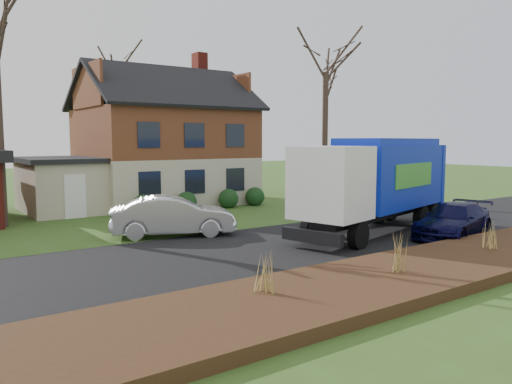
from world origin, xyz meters
TOP-DOWN VIEW (x-y plane):
  - ground at (0.00, 0.00)m, footprint 120.00×120.00m
  - road at (0.00, 0.00)m, footprint 80.00×7.00m
  - mulch_verge at (0.00, -5.30)m, footprint 80.00×3.50m
  - main_house at (1.49, 13.91)m, footprint 12.95×8.95m
  - garbage_truck at (4.66, -0.17)m, footprint 9.17×4.46m
  - silver_sedan at (-2.36, 3.94)m, footprint 5.03×3.32m
  - navy_wagon at (6.34, -2.52)m, footprint 4.79×2.79m
  - tree_front_east at (10.54, 9.21)m, footprint 4.05×4.05m
  - tree_back at (2.58, 23.24)m, footprint 3.74×3.74m
  - grass_clump_west at (-4.33, -4.79)m, footprint 0.37×0.30m
  - grass_clump_mid at (-0.47, -5.37)m, footprint 0.38×0.31m
  - grass_clump_east at (4.29, -5.18)m, footprint 0.36×0.29m

SIDE VIEW (x-z plane):
  - ground at x=0.00m, z-range 0.00..0.00m
  - road at x=0.00m, z-range 0.00..0.02m
  - mulch_verge at x=0.00m, z-range 0.00..0.30m
  - navy_wagon at x=6.34m, z-range 0.00..1.30m
  - grass_clump_east at x=4.29m, z-range 0.30..1.19m
  - silver_sedan at x=-2.36m, z-range 0.00..1.57m
  - grass_clump_west at x=-4.33m, z-range 0.30..1.28m
  - grass_clump_mid at x=-0.47m, z-range 0.30..1.35m
  - garbage_truck at x=4.66m, z-range 0.29..4.09m
  - main_house at x=1.49m, z-range -0.60..8.66m
  - tree_front_east at x=10.54m, z-range 3.52..14.77m
  - tree_back at x=2.58m, z-range 3.95..15.79m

